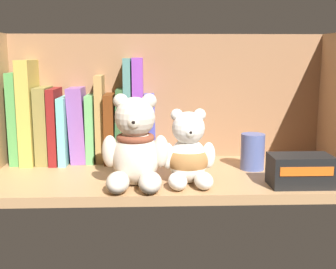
% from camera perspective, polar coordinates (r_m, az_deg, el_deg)
% --- Properties ---
extents(shelf_board, '(0.76, 0.31, 0.02)m').
position_cam_1_polar(shelf_board, '(0.95, 0.22, -5.67)').
color(shelf_board, tan).
rests_on(shelf_board, ground).
extents(shelf_back_panel, '(0.78, 0.01, 0.32)m').
position_cam_1_polar(shelf_back_panel, '(1.08, -0.15, 4.45)').
color(shelf_back_panel, '#966744').
rests_on(shelf_back_panel, ground).
extents(book_0, '(0.02, 0.13, 0.21)m').
position_cam_1_polar(book_0, '(1.10, -18.87, 2.16)').
color(book_0, '#489046').
rests_on(book_0, shelf_board).
extents(book_1, '(0.03, 0.15, 0.24)m').
position_cam_1_polar(book_1, '(1.09, -17.41, 2.93)').
color(book_1, '#B2A042').
rests_on(book_1, shelf_board).
extents(book_2, '(0.03, 0.13, 0.18)m').
position_cam_1_polar(book_2, '(1.08, -15.65, 1.34)').
color(book_2, olive).
rests_on(book_2, shelf_board).
extents(book_3, '(0.02, 0.15, 0.18)m').
position_cam_1_polar(book_3, '(1.08, -14.26, 1.28)').
color(book_3, maroon).
rests_on(book_3, shelf_board).
extents(book_4, '(0.02, 0.15, 0.16)m').
position_cam_1_polar(book_4, '(1.07, -13.13, 0.77)').
color(book_4, '#66C1B6').
rests_on(book_4, shelf_board).
extents(book_5, '(0.04, 0.10, 0.18)m').
position_cam_1_polar(book_5, '(1.07, -11.58, 1.34)').
color(book_5, '#85519D').
rests_on(book_5, shelf_board).
extents(book_6, '(0.02, 0.11, 0.16)m').
position_cam_1_polar(book_6, '(1.06, -9.95, 0.89)').
color(book_6, '#60A85F').
rests_on(book_6, shelf_board).
extents(book_7, '(0.02, 0.09, 0.21)m').
position_cam_1_polar(book_7, '(1.06, -8.82, 2.12)').
color(book_7, '#AC8449').
rests_on(book_7, shelf_board).
extents(book_8, '(0.02, 0.13, 0.16)m').
position_cam_1_polar(book_8, '(1.06, -7.51, 0.99)').
color(book_8, '#5E2B0E').
rests_on(book_8, shelf_board).
extents(book_9, '(0.02, 0.11, 0.17)m').
position_cam_1_polar(book_9, '(1.06, -6.31, 1.30)').
color(book_9, '#315930').
rests_on(book_9, shelf_board).
extents(book_10, '(0.02, 0.10, 0.24)m').
position_cam_1_polar(book_10, '(1.05, -5.26, 3.22)').
color(book_10, slate).
rests_on(book_10, shelf_board).
extents(book_11, '(0.03, 0.10, 0.25)m').
position_cam_1_polar(book_11, '(1.05, -3.93, 3.28)').
color(book_11, purple).
rests_on(book_11, shelf_board).
extents(book_12, '(0.03, 0.13, 0.16)m').
position_cam_1_polar(book_12, '(1.05, -2.38, 0.97)').
color(book_12, '#4347AC').
rests_on(book_12, shelf_board).
extents(teddy_bear_larger, '(0.13, 0.13, 0.18)m').
position_cam_1_polar(teddy_bear_larger, '(0.84, -4.32, -1.70)').
color(teddy_bear_larger, beige).
rests_on(teddy_bear_larger, shelf_board).
extents(teddy_bear_smaller, '(0.11, 0.11, 0.15)m').
position_cam_1_polar(teddy_bear_smaller, '(0.86, 2.68, -2.67)').
color(teddy_bear_smaller, white).
rests_on(teddy_bear_smaller, shelf_board).
extents(pillar_candle, '(0.05, 0.05, 0.08)m').
position_cam_1_polar(pillar_candle, '(0.99, 11.02, -2.22)').
color(pillar_candle, '#4C5B99').
rests_on(pillar_candle, shelf_board).
extents(small_product_box, '(0.12, 0.07, 0.06)m').
position_cam_1_polar(small_product_box, '(0.89, 16.93, -4.54)').
color(small_product_box, black).
rests_on(small_product_box, shelf_board).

